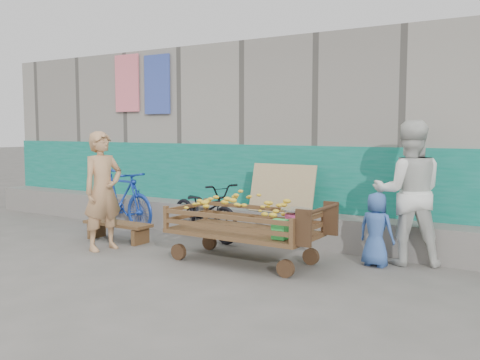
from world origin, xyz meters
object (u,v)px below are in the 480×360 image
Objects in this scene: woman at (409,193)px; bicycle_blue at (121,199)px; banana_cart at (241,216)px; vendor_man at (103,191)px; bicycle_dark at (204,211)px; bench at (118,227)px; child at (376,229)px.

bicycle_blue is at bearing -20.11° from woman.
banana_cart is 1.21× the size of bicycle_blue.
vendor_man reaches higher than bicycle_dark.
bicycle_dark is (-1.22, 0.91, -0.15)m from banana_cart.
bench is at bearing -128.35° from bicycle_blue.
vendor_man is 3.98m from woman.
bicycle_dark is at bearing -77.50° from bicycle_blue.
bench is at bearing 177.70° from banana_cart.
vendor_man is 3.62m from child.
banana_cart is 1.14× the size of woman.
child is 0.55× the size of bicycle_dark.
bicycle_blue is at bearing 132.14° from bench.
bench is 3.73m from child.
banana_cart is 1.63m from child.
bicycle_dark is (0.98, 0.82, 0.22)m from bench.
banana_cart is 2.05m from woman.
bicycle_blue reaches higher than banana_cart.
banana_cart reaches higher than bench.
woman reaches higher than vendor_man.
banana_cart is 2.23× the size of child.
woman is at bearing -78.06° from bicycle_blue.
bench is 4.12m from woman.
vendor_man is at bearing -167.80° from banana_cart.
bench is 1.25× the size of child.
banana_cart is 1.23× the size of vendor_man.
vendor_man is at bearing -134.00° from bicycle_blue.
woman is at bearing -58.35° from vendor_man.
woman reaches higher than bench.
woman is at bearing -69.12° from bicycle_dark.
bicycle_dark is at bearing 143.39° from banana_cart.
woman reaches higher than banana_cart.
vendor_man reaches higher than child.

